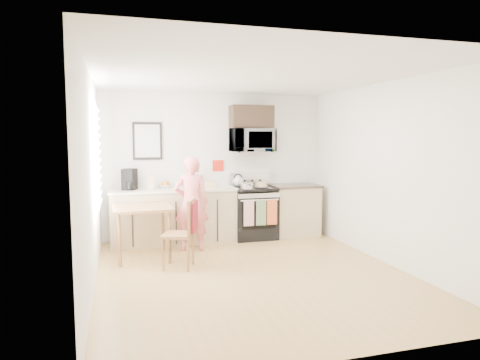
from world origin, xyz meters
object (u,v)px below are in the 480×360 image
object	(u,v)px
person	(191,203)
cake	(261,185)
chair	(188,224)
dining_table	(142,212)
range	(254,214)
microwave	(252,140)

from	to	relation	value
person	cake	size ratio (longest dim) A/B	5.78
person	chair	xyz separation A→B (m)	(-0.21, -0.94, -0.14)
person	chair	bearing A→B (deg)	88.36
person	chair	size ratio (longest dim) A/B	1.58
dining_table	cake	world-z (taller)	cake
range	dining_table	world-z (taller)	range
microwave	person	size ratio (longest dim) A/B	0.50
microwave	person	distance (m)	1.69
range	person	bearing A→B (deg)	-156.58
chair	microwave	bearing A→B (deg)	68.58
range	person	size ratio (longest dim) A/B	0.76
microwave	chair	size ratio (longest dim) A/B	0.79
chair	cake	xyz separation A→B (m)	(1.53, 1.36, 0.34)
person	dining_table	bearing A→B (deg)	30.79
chair	cake	bearing A→B (deg)	62.41
microwave	dining_table	size ratio (longest dim) A/B	0.90
chair	person	bearing A→B (deg)	98.23
chair	cake	world-z (taller)	cake
microwave	chair	distance (m)	2.40
dining_table	cake	distance (m)	2.23
range	microwave	world-z (taller)	microwave
range	person	distance (m)	1.36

